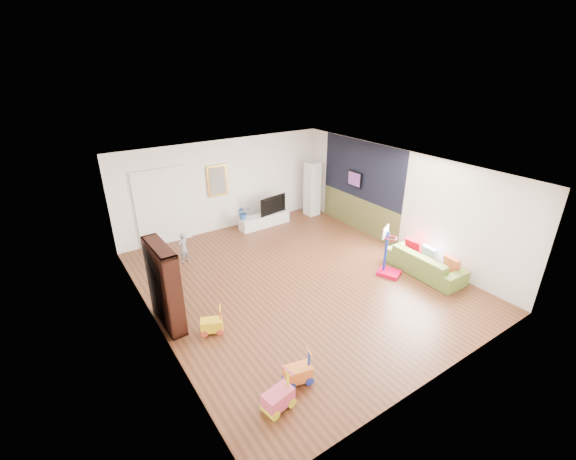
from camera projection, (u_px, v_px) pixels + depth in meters
floor at (297, 280)px, 9.11m from camera, size 6.50×7.50×0.00m
ceiling at (299, 169)px, 8.00m from camera, size 6.50×7.50×0.00m
wall_back at (225, 185)px, 11.39m from camera, size 6.50×0.00×2.70m
wall_front at (444, 313)px, 5.72m from camera, size 6.50×0.00×2.70m
wall_left at (150, 269)px, 6.90m from camera, size 0.00×7.50×2.70m
wall_right at (398, 200)px, 10.21m from camera, size 0.00×7.50×2.70m
navy_accent at (362, 170)px, 11.06m from camera, size 0.01×3.20×1.70m
olive_wainscot at (358, 214)px, 11.61m from camera, size 0.01×3.20×1.00m
doorway at (163, 208)px, 10.52m from camera, size 1.45×0.06×2.10m
painting_back at (217, 181)px, 11.15m from camera, size 0.62×0.06×0.92m
artwork_right at (355, 179)px, 11.30m from camera, size 0.04×0.56×0.46m
media_console at (264, 220)px, 11.97m from camera, size 1.65×0.46×0.38m
tall_cabinet at (312, 189)px, 12.58m from camera, size 0.43×0.43×1.77m
bookshelf at (164, 286)px, 7.31m from camera, size 0.34×1.18×1.71m
sofa at (425, 263)px, 9.29m from camera, size 0.79×1.94×0.56m
basketball_hoop at (392, 252)px, 9.08m from camera, size 0.60×0.65×1.24m
ride_on_yellow at (211, 321)px, 7.26m from camera, size 0.48×0.40×0.55m
ride_on_orange at (298, 368)px, 6.13m from camera, size 0.49×0.37×0.59m
ride_on_pink at (278, 393)px, 5.66m from camera, size 0.50×0.36×0.62m
child at (183, 248)px, 9.73m from camera, size 0.36×0.31×0.83m
tv at (271, 204)px, 11.90m from camera, size 0.99×0.30×0.56m
vase_plant at (243, 212)px, 11.48m from camera, size 0.41×0.36×0.42m
pillow_left at (452, 265)px, 8.88m from camera, size 0.15×0.41×0.40m
pillow_center at (430, 254)px, 9.35m from camera, size 0.14×0.41×0.40m
pillow_right at (413, 247)px, 9.72m from camera, size 0.16×0.42×0.41m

